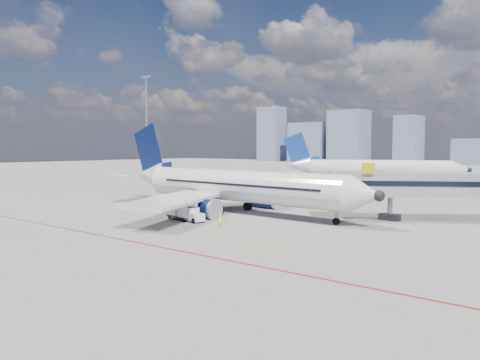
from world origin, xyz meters
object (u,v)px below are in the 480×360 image
object	(u,v)px
baggage_tug	(194,215)
cargo_dolly	(182,209)
main_aircraft	(230,186)
ramp_worker	(221,222)
belt_loader	(171,207)
second_aircraft	(370,169)

from	to	relation	value
baggage_tug	cargo_dolly	xyz separation A→B (m)	(-2.01, 0.33, 0.40)
main_aircraft	ramp_worker	distance (m)	12.88
ramp_worker	belt_loader	bearing A→B (deg)	63.52
baggage_tug	belt_loader	size ratio (longest dim) A/B	0.46
belt_loader	main_aircraft	bearing A→B (deg)	24.34
baggage_tug	belt_loader	bearing A→B (deg)	165.94
second_aircraft	ramp_worker	xyz separation A→B (m)	(11.84, -63.67, -2.44)
main_aircraft	belt_loader	xyz separation A→B (m)	(-5.57, -4.52, -2.65)
main_aircraft	baggage_tug	bearing A→B (deg)	-72.63
belt_loader	cargo_dolly	bearing A→B (deg)	-47.71
main_aircraft	second_aircraft	bearing A→B (deg)	98.33
main_aircraft	belt_loader	distance (m)	7.65
second_aircraft	baggage_tug	bearing A→B (deg)	-104.37
cargo_dolly	ramp_worker	size ratio (longest dim) A/B	2.64
second_aircraft	cargo_dolly	distance (m)	61.80
ramp_worker	cargo_dolly	bearing A→B (deg)	71.59
belt_loader	ramp_worker	bearing A→B (deg)	-38.57
ramp_worker	main_aircraft	bearing A→B (deg)	33.19
baggage_tug	ramp_worker	size ratio (longest dim) A/B	1.61
cargo_dolly	belt_loader	size ratio (longest dim) A/B	0.76
main_aircraft	baggage_tug	xyz separation A→B (m)	(2.09, -8.52, -2.46)
main_aircraft	cargo_dolly	distance (m)	8.44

